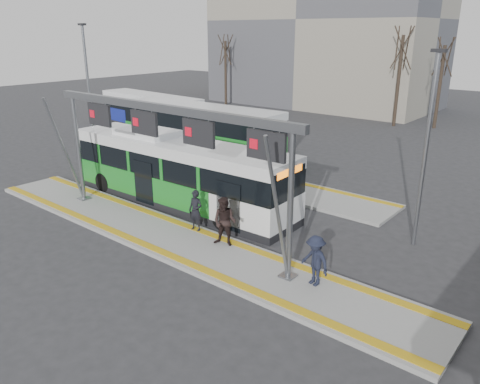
% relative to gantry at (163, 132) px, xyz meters
% --- Properties ---
extents(ground, '(120.00, 120.00, 0.00)m').
position_rel_gantry_xyz_m(ground, '(0.35, -0.25, -4.30)').
color(ground, '#2D2D30').
rests_on(ground, ground).
extents(platform_main, '(22.00, 3.00, 0.15)m').
position_rel_gantry_xyz_m(platform_main, '(0.35, -0.25, -4.22)').
color(platform_main, gray).
rests_on(platform_main, ground).
extents(platform_second, '(20.00, 3.00, 0.15)m').
position_rel_gantry_xyz_m(platform_second, '(-3.65, 7.75, -4.22)').
color(platform_second, gray).
rests_on(platform_second, ground).
extents(tactile_main, '(22.00, 2.65, 0.02)m').
position_rel_gantry_xyz_m(tactile_main, '(0.35, -0.25, -4.14)').
color(tactile_main, '#C39317').
rests_on(tactile_main, platform_main).
extents(tactile_second, '(20.00, 0.35, 0.02)m').
position_rel_gantry_xyz_m(tactile_second, '(-3.65, 8.90, -4.14)').
color(tactile_second, '#C39317').
rests_on(tactile_second, platform_second).
extents(gantry, '(13.00, 1.68, 5.20)m').
position_rel_gantry_xyz_m(gantry, '(0.00, 0.00, 0.00)').
color(gantry, slate).
rests_on(gantry, platform_main).
extents(apartment_block, '(24.50, 12.50, 18.40)m').
position_rel_gantry_xyz_m(apartment_block, '(-13.65, 35.75, 4.91)').
color(apartment_block, gray).
rests_on(apartment_block, ground).
extents(hero_bus, '(12.42, 3.02, 3.39)m').
position_rel_gantry_xyz_m(hero_bus, '(-2.41, 2.88, -2.75)').
color(hero_bus, black).
rests_on(hero_bus, ground).
extents(bg_bus_green, '(12.66, 3.14, 3.14)m').
position_rel_gantry_xyz_m(bg_bus_green, '(-9.02, 11.17, -2.75)').
color(bg_bus_green, black).
rests_on(bg_bus_green, ground).
extents(bg_bus_blue, '(11.09, 3.17, 2.86)m').
position_rel_gantry_xyz_m(bg_bus_blue, '(-17.72, 14.14, -2.89)').
color(bg_bus_blue, black).
rests_on(bg_bus_blue, ground).
extents(passenger_a, '(0.68, 0.50, 1.72)m').
position_rel_gantry_xyz_m(passenger_a, '(0.76, 0.85, -3.29)').
color(passenger_a, black).
rests_on(passenger_a, platform_main).
extents(passenger_b, '(1.12, 0.99, 1.92)m').
position_rel_gantry_xyz_m(passenger_b, '(2.60, 0.55, -3.19)').
color(passenger_b, black).
rests_on(passenger_b, platform_main).
extents(passenger_c, '(1.22, 0.88, 1.70)m').
position_rel_gantry_xyz_m(passenger_c, '(6.77, 0.18, -3.30)').
color(passenger_c, '#1A1D2E').
rests_on(passenger_c, platform_main).
extents(tree_left, '(1.40, 1.40, 8.61)m').
position_rel_gantry_xyz_m(tree_left, '(-2.07, 28.32, 2.23)').
color(tree_left, '#382B21').
rests_on(tree_left, ground).
extents(tree_mid, '(1.40, 1.40, 7.72)m').
position_rel_gantry_xyz_m(tree_mid, '(0.99, 29.61, 1.56)').
color(tree_mid, '#382B21').
rests_on(tree_mid, ground).
extents(tree_far, '(1.40, 1.40, 7.80)m').
position_rel_gantry_xyz_m(tree_far, '(-21.39, 27.99, 1.61)').
color(tree_far, '#382B21').
rests_on(tree_far, ground).
extents(lamp_west, '(0.50, 0.25, 8.35)m').
position_rel_gantry_xyz_m(lamp_west, '(-11.65, 4.47, 0.12)').
color(lamp_west, slate).
rests_on(lamp_west, ground).
extents(lamp_east, '(0.50, 0.25, 7.37)m').
position_rel_gantry_xyz_m(lamp_east, '(8.07, 5.56, -0.37)').
color(lamp_east, slate).
rests_on(lamp_east, ground).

